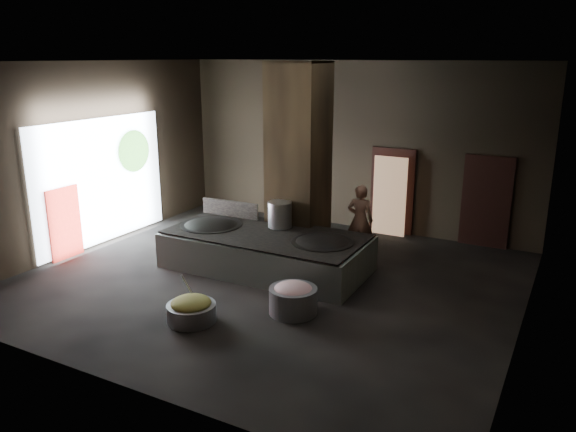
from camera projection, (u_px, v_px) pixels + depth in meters
The scene contains 28 objects.
floor at pixel (270, 281), 12.02m from camera, with size 10.00×9.00×0.10m, color black.
ceiling at pixel (268, 59), 10.75m from camera, with size 10.00×9.00×0.10m, color black.
back_wall at pixel (353, 146), 15.24m from camera, with size 10.00×0.10×4.50m, color black.
front_wall at pixel (99, 238), 7.53m from camera, with size 10.00×0.10×4.50m, color black.
left_wall at pixel (90, 156), 13.68m from camera, with size 0.10×9.00×4.50m, color black.
right_wall at pixel (538, 207), 9.09m from camera, with size 0.10×9.00×4.50m, color black.
pillar at pixel (299, 160), 13.13m from camera, with size 1.20×1.20×4.50m, color black.
hearth_platform at pixel (266, 252), 12.52m from camera, with size 4.47×2.14×0.78m, color #9CAD9F.
platform_cap at pixel (266, 234), 12.40m from camera, with size 4.38×2.10×0.03m, color black.
wok_left at pixel (211, 228), 13.04m from camera, with size 1.41×1.41×0.39m, color black.
wok_left_rim at pixel (211, 225), 13.02m from camera, with size 1.44×1.44×0.05m, color black.
wok_right at pixel (322, 245), 11.85m from camera, with size 1.31×1.31×0.37m, color black.
wok_right_rim at pixel (322, 242), 11.83m from camera, with size 1.34×1.34×0.05m, color black.
stock_pot at pixel (280, 214), 12.76m from camera, with size 0.54×0.54×0.58m, color silver.
splash_guard at pixel (230, 208), 13.64m from camera, with size 1.56×0.06×0.39m, color black.
cook at pixel (360, 220), 13.29m from camera, with size 0.62×0.40×1.71m, color #885A45.
veg_basin at pixel (192, 313), 10.08m from camera, with size 0.88×0.88×0.33m, color gray.
veg_fill at pixel (191, 303), 10.03m from camera, with size 0.73×0.73×0.22m, color olive.
ladle at pixel (189, 288), 10.17m from camera, with size 0.03×0.03×0.70m, color silver.
meat_basin at pixel (293, 300), 10.38m from camera, with size 0.90×0.90×0.49m, color gray.
meat_fill at pixel (293, 290), 10.32m from camera, with size 0.74×0.74×0.28m, color pink.
doorway_near at pixel (392, 193), 14.92m from camera, with size 1.18×0.08×2.38m, color black.
doorway_near_glow at pixel (389, 196), 14.73m from camera, with size 0.89×0.04×2.11m, color #8C6647.
doorway_far at pixel (486, 203), 13.83m from camera, with size 1.18×0.08×2.38m, color black.
doorway_far_glow at pixel (494, 205), 13.85m from camera, with size 0.85×0.04×2.00m, color #8C6647.
left_opening at pixel (102, 181), 13.99m from camera, with size 0.04×4.20×3.10m, color white.
pavilion_sliver at pixel (65, 223), 13.06m from camera, with size 0.05×0.90×1.70m, color maroon.
tree_silhouette at pixel (134, 151), 14.71m from camera, with size 0.28×1.10×1.10m, color #194714.
Camera 1 is at (5.63, -9.65, 4.61)m, focal length 35.00 mm.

